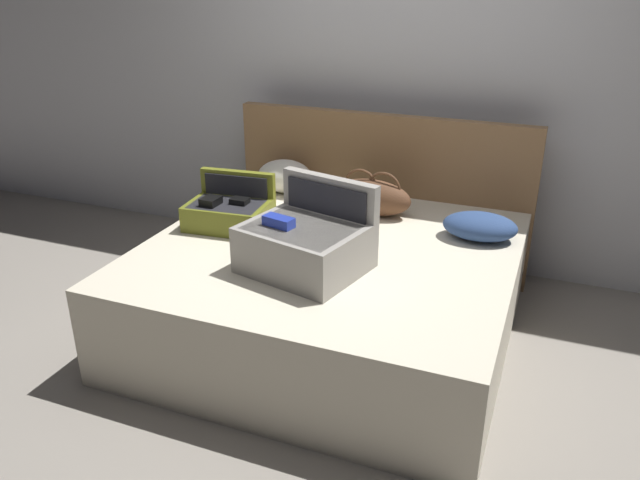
{
  "coord_description": "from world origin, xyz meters",
  "views": [
    {
      "loc": [
        1.11,
        -2.52,
        1.96
      ],
      "look_at": [
        0.0,
        0.26,
        0.65
      ],
      "focal_mm": 35.1,
      "sensor_mm": 36.0,
      "label": 1
    }
  ],
  "objects_px": {
    "hard_case_medium": "(229,211)",
    "pillow_near_headboard": "(480,226)",
    "pillow_center_head": "(285,176)",
    "bed": "(329,291)",
    "hard_case_large": "(306,242)",
    "duffel_bag": "(372,197)"
  },
  "relations": [
    {
      "from": "bed",
      "to": "duffel_bag",
      "type": "bearing_deg",
      "value": 83.72
    },
    {
      "from": "hard_case_medium",
      "to": "pillow_near_headboard",
      "type": "relative_size",
      "value": 1.2
    },
    {
      "from": "hard_case_large",
      "to": "duffel_bag",
      "type": "relative_size",
      "value": 1.29
    },
    {
      "from": "bed",
      "to": "hard_case_large",
      "type": "relative_size",
      "value": 2.98
    },
    {
      "from": "hard_case_large",
      "to": "duffel_bag",
      "type": "xyz_separation_m",
      "value": [
        0.08,
        0.85,
        -0.03
      ]
    },
    {
      "from": "bed",
      "to": "hard_case_large",
      "type": "xyz_separation_m",
      "value": [
        -0.02,
        -0.29,
        0.42
      ]
    },
    {
      "from": "bed",
      "to": "hard_case_medium",
      "type": "height_order",
      "value": "hard_case_medium"
    },
    {
      "from": "hard_case_medium",
      "to": "pillow_center_head",
      "type": "xyz_separation_m",
      "value": [
        0.04,
        0.69,
        0.01
      ]
    },
    {
      "from": "duffel_bag",
      "to": "pillow_center_head",
      "type": "relative_size",
      "value": 1.39
    },
    {
      "from": "hard_case_large",
      "to": "hard_case_medium",
      "type": "xyz_separation_m",
      "value": [
        -0.64,
        0.36,
        -0.05
      ]
    },
    {
      "from": "hard_case_large",
      "to": "hard_case_medium",
      "type": "relative_size",
      "value": 1.34
    },
    {
      "from": "hard_case_medium",
      "to": "pillow_center_head",
      "type": "relative_size",
      "value": 1.34
    },
    {
      "from": "pillow_center_head",
      "to": "hard_case_large",
      "type": "bearing_deg",
      "value": -60.19
    },
    {
      "from": "bed",
      "to": "pillow_center_head",
      "type": "bearing_deg",
      "value": 129.19
    },
    {
      "from": "bed",
      "to": "pillow_center_head",
      "type": "distance_m",
      "value": 1.05
    },
    {
      "from": "pillow_center_head",
      "to": "hard_case_medium",
      "type": "bearing_deg",
      "value": -93.49
    },
    {
      "from": "hard_case_large",
      "to": "pillow_center_head",
      "type": "distance_m",
      "value": 1.2
    },
    {
      "from": "hard_case_medium",
      "to": "hard_case_large",
      "type": "bearing_deg",
      "value": -34.61
    },
    {
      "from": "pillow_center_head",
      "to": "duffel_bag",
      "type": "bearing_deg",
      "value": -15.9
    },
    {
      "from": "bed",
      "to": "hard_case_large",
      "type": "distance_m",
      "value": 0.51
    },
    {
      "from": "hard_case_large",
      "to": "duffel_bag",
      "type": "distance_m",
      "value": 0.86
    },
    {
      "from": "hard_case_large",
      "to": "pillow_center_head",
      "type": "xyz_separation_m",
      "value": [
        -0.6,
        1.04,
        -0.04
      ]
    }
  ]
}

